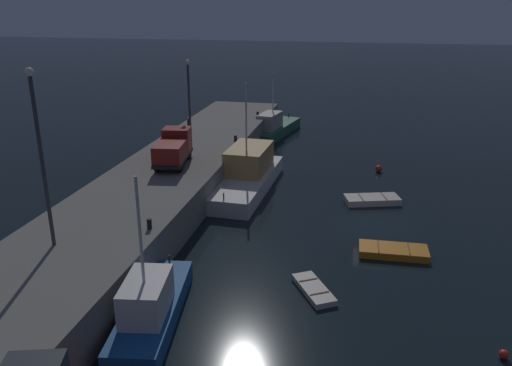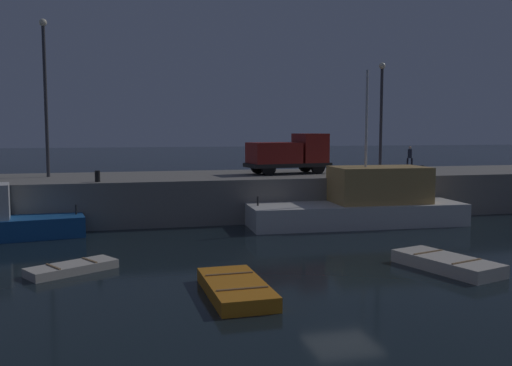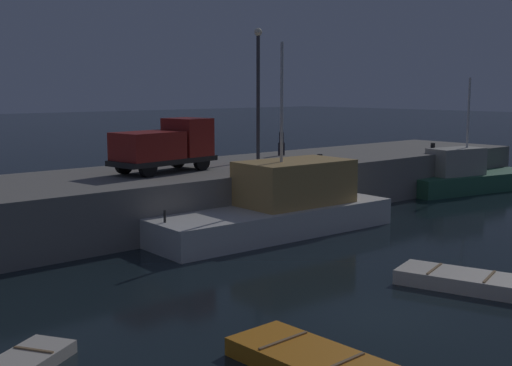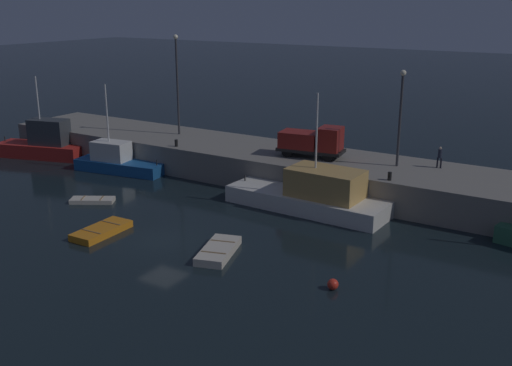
{
  "view_description": "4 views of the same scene",
  "coord_description": "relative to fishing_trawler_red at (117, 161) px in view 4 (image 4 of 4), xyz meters",
  "views": [
    {
      "loc": [
        -33.68,
        1.09,
        14.76
      ],
      "look_at": [
        0.31,
        8.38,
        2.36
      ],
      "focal_mm": 36.4,
      "sensor_mm": 36.0,
      "label": 1
    },
    {
      "loc": [
        -7.67,
        -18.01,
        5.26
      ],
      "look_at": [
        -1.56,
        6.69,
        2.83
      ],
      "focal_mm": 38.67,
      "sensor_mm": 36.0,
      "label": 2
    },
    {
      "loc": [
        -14.76,
        -11.36,
        6.55
      ],
      "look_at": [
        2.1,
        8.0,
        2.85
      ],
      "focal_mm": 46.34,
      "sensor_mm": 36.0,
      "label": 3
    },
    {
      "loc": [
        23.82,
        -27.17,
        14.71
      ],
      "look_at": [
        2.77,
        6.91,
        2.52
      ],
      "focal_mm": 42.29,
      "sensor_mm": 36.0,
      "label": 4
    }
  ],
  "objects": [
    {
      "name": "utility_truck",
      "position": [
        16.8,
        5.05,
        2.82
      ],
      "size": [
        5.56,
        2.81,
        2.56
      ],
      "color": "black",
      "rests_on": "pier_quay"
    },
    {
      "name": "lamp_post_east",
      "position": [
        23.57,
        5.98,
        5.84
      ],
      "size": [
        0.44,
        0.44,
        7.3
      ],
      "color": "#38383D",
      "rests_on": "pier_quay"
    },
    {
      "name": "dinghy_orange_near",
      "position": [
        9.81,
        -11.59,
        -0.75
      ],
      "size": [
        1.92,
        4.17,
        0.5
      ],
      "color": "orange",
      "rests_on": "ground"
    },
    {
      "name": "dockworker",
      "position": [
        26.46,
        7.14,
        2.46
      ],
      "size": [
        0.42,
        0.37,
        1.63
      ],
      "color": "black",
      "rests_on": "pier_quay"
    },
    {
      "name": "mooring_buoy_near",
      "position": [
        26.06,
        -10.86,
        -0.68
      ],
      "size": [
        0.6,
        0.6,
        0.6
      ],
      "primitive_type": "sphere",
      "color": "red",
      "rests_on": "ground"
    },
    {
      "name": "bollard_east",
      "position": [
        24.41,
        2.01,
        1.84
      ],
      "size": [
        0.28,
        0.28,
        0.6
      ],
      "primitive_type": "cylinder",
      "color": "black",
      "rests_on": "pier_quay"
    },
    {
      "name": "pier_quay",
      "position": [
        13.98,
        5.32,
        0.28
      ],
      "size": [
        58.0,
        7.97,
        2.52
      ],
      "color": "gray",
      "rests_on": "ground"
    },
    {
      "name": "fishing_boat_grey",
      "position": [
        -9.65,
        0.02,
        0.36
      ],
      "size": [
        9.12,
        5.02,
        7.85
      ],
      "color": "red",
      "rests_on": "ground"
    },
    {
      "name": "dinghy_red_small",
      "position": [
        18.25,
        -10.29,
        -0.74
      ],
      "size": [
        2.85,
        4.42,
        0.53
      ],
      "color": "beige",
      "rests_on": "ground"
    },
    {
      "name": "fishing_boat_white",
      "position": [
        19.53,
        -0.11,
        0.22
      ],
      "size": [
        12.2,
        4.33,
        8.58
      ],
      "color": "silver",
      "rests_on": "ground"
    },
    {
      "name": "bollard_central",
      "position": [
        5.11,
        2.12,
        1.84
      ],
      "size": [
        0.28,
        0.28,
        0.61
      ],
      "primitive_type": "cylinder",
      "color": "black",
      "rests_on": "pier_quay"
    },
    {
      "name": "ground_plane",
      "position": [
        13.98,
        -10.44,
        -0.98
      ],
      "size": [
        320.0,
        320.0,
        0.0
      ],
      "primitive_type": "plane",
      "color": "black"
    },
    {
      "name": "rowboat_white_mid",
      "position": [
        4.47,
        -7.3,
        -0.82
      ],
      "size": [
        3.41,
        2.7,
        0.36
      ],
      "color": "beige",
      "rests_on": "ground"
    },
    {
      "name": "lamp_post_west",
      "position": [
        2.14,
        6.23,
        6.83
      ],
      "size": [
        0.44,
        0.44,
        9.21
      ],
      "color": "#38383D",
      "rests_on": "pier_quay"
    },
    {
      "name": "fishing_trawler_red",
      "position": [
        0.0,
        0.0,
        0.0
      ],
      "size": [
        8.6,
        3.61,
        7.75
      ],
      "color": "#195193",
      "rests_on": "ground"
    }
  ]
}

